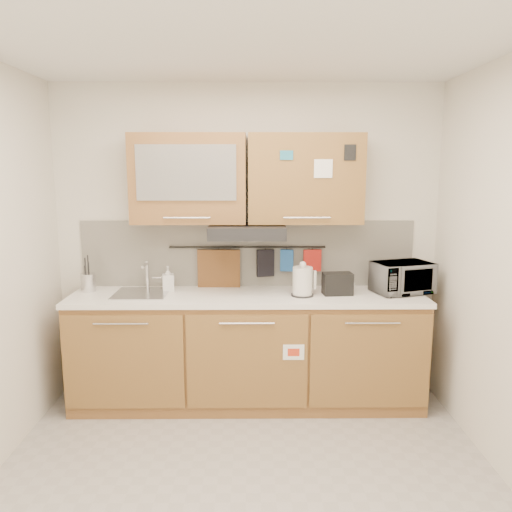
{
  "coord_description": "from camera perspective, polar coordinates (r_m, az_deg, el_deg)",
  "views": [
    {
      "loc": [
        0.04,
        -2.68,
        1.91
      ],
      "look_at": [
        0.07,
        1.05,
        1.25
      ],
      "focal_mm": 35.0,
      "sensor_mm": 36.0,
      "label": 1
    }
  ],
  "objects": [
    {
      "name": "toaster",
      "position": [
        4.02,
        9.3,
        -3.12
      ],
      "size": [
        0.24,
        0.16,
        0.17
      ],
      "rotation": [
        0.0,
        0.0,
        0.09
      ],
      "color": "black",
      "rests_on": "countertop"
    },
    {
      "name": "utensil_rail",
      "position": [
        4.19,
        -0.99,
        1.02
      ],
      "size": [
        1.3,
        0.02,
        0.02
      ],
      "primitive_type": "cylinder",
      "rotation": [
        0.0,
        1.57,
        0.0
      ],
      "color": "black",
      "rests_on": "backsplash"
    },
    {
      "name": "upper_cabinets",
      "position": [
        4.01,
        -1.1,
        8.82
      ],
      "size": [
        1.82,
        0.37,
        0.7
      ],
      "color": "olive",
      "rests_on": "wall_back"
    },
    {
      "name": "kettle",
      "position": [
        3.94,
        5.36,
        -2.99
      ],
      "size": [
        0.2,
        0.19,
        0.28
      ],
      "rotation": [
        0.0,
        0.0,
        0.23
      ],
      "color": "silver",
      "rests_on": "countertop"
    },
    {
      "name": "backsplash",
      "position": [
        4.23,
        -0.98,
        0.29
      ],
      "size": [
        2.8,
        0.02,
        0.56
      ],
      "primitive_type": "cube",
      "color": "silver",
      "rests_on": "countertop"
    },
    {
      "name": "cutting_board",
      "position": [
        4.22,
        -4.26,
        -2.25
      ],
      "size": [
        0.36,
        0.03,
        0.44
      ],
      "primitive_type": "cube",
      "rotation": [
        0.0,
        0.0,
        -0.01
      ],
      "color": "brown",
      "rests_on": "utensil_rail"
    },
    {
      "name": "dark_pouch",
      "position": [
        4.2,
        1.08,
        -0.82
      ],
      "size": [
        0.15,
        0.07,
        0.23
      ],
      "primitive_type": "cube",
      "rotation": [
        0.0,
        0.0,
        0.24
      ],
      "color": "black",
      "rests_on": "utensil_rail"
    },
    {
      "name": "range_hood",
      "position": [
        3.97,
        -1.02,
        2.85
      ],
      "size": [
        0.6,
        0.46,
        0.1
      ],
      "primitive_type": "cube",
      "color": "black",
      "rests_on": "upper_cabinets"
    },
    {
      "name": "pot_holder",
      "position": [
        4.22,
        6.45,
        -0.51
      ],
      "size": [
        0.15,
        0.04,
        0.18
      ],
      "primitive_type": "cube",
      "rotation": [
        0.0,
        0.0,
        0.08
      ],
      "color": "#AE1E17",
      "rests_on": "utensil_rail"
    },
    {
      "name": "oven_mitt",
      "position": [
        4.2,
        3.54,
        -0.51
      ],
      "size": [
        0.11,
        0.05,
        0.18
      ],
      "primitive_type": "cube",
      "rotation": [
        0.0,
        0.0,
        -0.17
      ],
      "color": "#22549B",
      "rests_on": "utensil_rail"
    },
    {
      "name": "base_cabinet",
      "position": [
        4.16,
        -0.98,
        -11.26
      ],
      "size": [
        2.8,
        0.64,
        0.88
      ],
      "color": "olive",
      "rests_on": "floor"
    },
    {
      "name": "utensil_crock",
      "position": [
        4.3,
        -18.62,
        -2.84
      ],
      "size": [
        0.15,
        0.15,
        0.3
      ],
      "rotation": [
        0.0,
        0.0,
        -0.31
      ],
      "color": "silver",
      "rests_on": "countertop"
    },
    {
      "name": "soap_bottle",
      "position": [
        4.15,
        -10.01,
        -2.56
      ],
      "size": [
        0.11,
        0.11,
        0.2
      ],
      "primitive_type": "imported",
      "rotation": [
        0.0,
        0.0,
        0.21
      ],
      "color": "#999999",
      "rests_on": "countertop"
    },
    {
      "name": "floor",
      "position": [
        3.29,
        -1.16,
        -25.47
      ],
      "size": [
        3.2,
        3.2,
        0.0
      ],
      "primitive_type": "plane",
      "color": "#9E9993",
      "rests_on": "ground"
    },
    {
      "name": "ceiling",
      "position": [
        2.77,
        -1.36,
        24.37
      ],
      "size": [
        3.2,
        3.2,
        0.0
      ],
      "primitive_type": "plane",
      "rotation": [
        3.14,
        0.0,
        0.0
      ],
      "color": "white",
      "rests_on": "wall_back"
    },
    {
      "name": "countertop",
      "position": [
        4.0,
        -1.01,
        -4.66
      ],
      "size": [
        2.82,
        0.62,
        0.04
      ],
      "primitive_type": "cube",
      "color": "white",
      "rests_on": "base_cabinet"
    },
    {
      "name": "wall_back",
      "position": [
        4.23,
        -0.98,
        1.66
      ],
      "size": [
        3.2,
        0.0,
        3.2
      ],
      "primitive_type": "plane",
      "rotation": [
        1.57,
        0.0,
        0.0
      ],
      "color": "silver",
      "rests_on": "ground"
    },
    {
      "name": "sink",
      "position": [
        4.11,
        -12.95,
        -4.17
      ],
      "size": [
        0.42,
        0.4,
        0.26
      ],
      "color": "silver",
      "rests_on": "countertop"
    },
    {
      "name": "microwave",
      "position": [
        4.19,
        16.37,
        -2.38
      ],
      "size": [
        0.52,
        0.43,
        0.25
      ],
      "primitive_type": "imported",
      "rotation": [
        0.0,
        0.0,
        0.31
      ],
      "color": "#999999",
      "rests_on": "countertop"
    }
  ]
}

